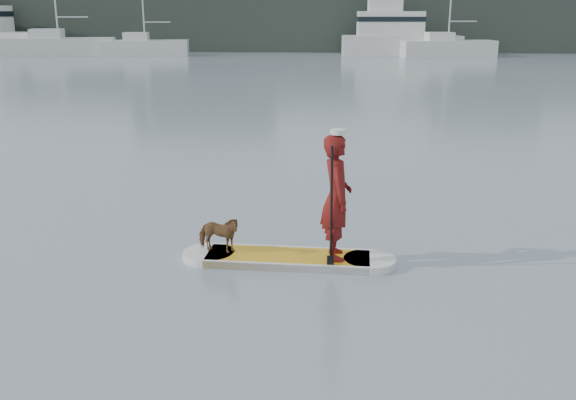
# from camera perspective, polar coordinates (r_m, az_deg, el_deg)

# --- Properties ---
(ground) EXTENTS (140.00, 140.00, 0.00)m
(ground) POSITION_cam_1_polar(r_m,az_deg,el_deg) (11.94, -10.62, -2.00)
(ground) COLOR slate
(ground) RESTS_ON ground
(paddleboard) EXTENTS (3.30, 0.91, 0.12)m
(paddleboard) POSITION_cam_1_polar(r_m,az_deg,el_deg) (9.91, 0.00, -5.22)
(paddleboard) COLOR gold
(paddleboard) RESTS_ON ground
(paddler) EXTENTS (0.55, 0.75, 1.89)m
(paddler) POSITION_cam_1_polar(r_m,az_deg,el_deg) (9.53, 4.33, 0.24)
(paddler) COLOR maroon
(paddler) RESTS_ON paddleboard
(white_cap) EXTENTS (0.22, 0.22, 0.07)m
(white_cap) POSITION_cam_1_polar(r_m,az_deg,el_deg) (9.31, 4.46, 6.06)
(white_cap) COLOR silver
(white_cap) RESTS_ON paddler
(dog) EXTENTS (0.74, 0.44, 0.59)m
(dog) POSITION_cam_1_polar(r_m,az_deg,el_deg) (9.96, -6.21, -3.03)
(dog) COLOR #52321C
(dog) RESTS_ON paddleboard
(paddle) EXTENTS (0.10, 0.30, 2.00)m
(paddle) POSITION_cam_1_polar(r_m,az_deg,el_deg) (9.30, 3.86, -1.89)
(paddle) COLOR black
(paddle) RESTS_ON ground
(sailboat_b) EXTENTS (9.60, 4.51, 13.72)m
(sailboat_b) POSITION_cam_1_polar(r_m,az_deg,el_deg) (59.90, -19.74, 12.88)
(sailboat_b) COLOR silver
(sailboat_b) RESTS_ON ground
(sailboat_c) EXTENTS (7.56, 3.49, 10.46)m
(sailboat_c) POSITION_cam_1_polar(r_m,az_deg,el_deg) (57.99, -12.63, 13.17)
(sailboat_c) COLOR silver
(sailboat_c) RESTS_ON ground
(sailboat_e) EXTENTS (7.97, 3.52, 11.16)m
(sailboat_e) POSITION_cam_1_polar(r_m,az_deg,el_deg) (56.76, 13.95, 13.05)
(sailboat_e) COLOR silver
(sailboat_e) RESTS_ON ground
(motor_yacht_a) EXTENTS (10.29, 3.65, 6.09)m
(motor_yacht_a) POSITION_cam_1_polar(r_m,az_deg,el_deg) (58.12, 9.60, 14.26)
(motor_yacht_a) COLOR silver
(motor_yacht_a) RESTS_ON ground
(shore_mass) EXTENTS (90.00, 6.00, 6.00)m
(shore_mass) POSITION_cam_1_polar(r_m,az_deg,el_deg) (64.02, 1.37, 15.81)
(shore_mass) COLOR #212923
(shore_mass) RESTS_ON ground
(shore_building_west) EXTENTS (14.00, 4.00, 9.00)m
(shore_building_west) POSITION_cam_1_polar(r_m,az_deg,el_deg) (66.23, -7.66, 17.00)
(shore_building_west) COLOR #212923
(shore_building_west) RESTS_ON ground
(shore_building_east) EXTENTS (10.00, 4.00, 8.00)m
(shore_building_east) POSITION_cam_1_polar(r_m,az_deg,el_deg) (66.67, 17.71, 15.96)
(shore_building_east) COLOR #212923
(shore_building_east) RESTS_ON ground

